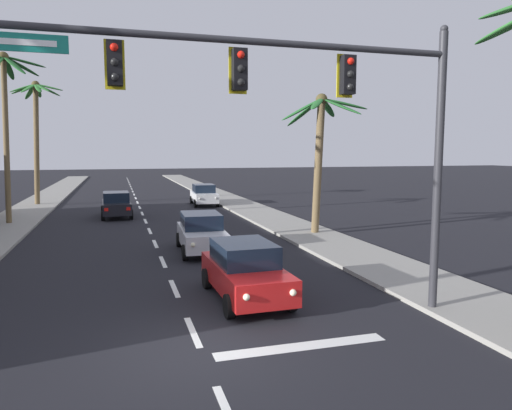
# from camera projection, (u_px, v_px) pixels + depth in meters

# --- Properties ---
(ground_plane) EXTENTS (220.00, 220.00, 0.00)m
(ground_plane) POSITION_uv_depth(u_px,v_px,m) (200.00, 347.00, 10.53)
(ground_plane) COLOR black
(sidewalk_right) EXTENTS (3.20, 110.00, 0.14)m
(sidewalk_right) POSITION_uv_depth(u_px,v_px,m) (264.00, 215.00, 31.77)
(sidewalk_right) COLOR gray
(sidewalk_right) RESTS_ON ground
(sidewalk_left) EXTENTS (3.20, 110.00, 0.14)m
(sidewalk_left) POSITION_uv_depth(u_px,v_px,m) (7.00, 225.00, 27.38)
(sidewalk_left) COLOR gray
(sidewalk_left) RESTS_ON ground
(lane_markings) EXTENTS (4.28, 89.19, 0.01)m
(lane_markings) POSITION_uv_depth(u_px,v_px,m) (151.00, 219.00, 30.38)
(lane_markings) COLOR silver
(lane_markings) RESTS_ON ground
(traffic_signal_mast) EXTENTS (11.32, 0.41, 7.55)m
(traffic_signal_mast) POSITION_uv_depth(u_px,v_px,m) (312.00, 103.00, 11.27)
(traffic_signal_mast) COLOR #2D2D33
(traffic_signal_mast) RESTS_ON ground
(sedan_lead_at_stop_bar) EXTENTS (2.03, 4.48, 1.68)m
(sedan_lead_at_stop_bar) POSITION_uv_depth(u_px,v_px,m) (245.00, 270.00, 13.94)
(sedan_lead_at_stop_bar) COLOR red
(sedan_lead_at_stop_bar) RESTS_ON ground
(sedan_third_in_queue) EXTENTS (2.09, 4.51, 1.68)m
(sedan_third_in_queue) POSITION_uv_depth(u_px,v_px,m) (202.00, 232.00, 20.44)
(sedan_third_in_queue) COLOR silver
(sedan_third_in_queue) RESTS_ON ground
(sedan_oncoming_far) EXTENTS (2.05, 4.49, 1.68)m
(sedan_oncoming_far) POSITION_uv_depth(u_px,v_px,m) (116.00, 204.00, 31.22)
(sedan_oncoming_far) COLOR black
(sedan_oncoming_far) RESTS_ON ground
(sedan_parked_nearest_kerb) EXTENTS (2.08, 4.50, 1.68)m
(sedan_parked_nearest_kerb) POSITION_uv_depth(u_px,v_px,m) (204.00, 195.00, 38.19)
(sedan_parked_nearest_kerb) COLOR silver
(sedan_parked_nearest_kerb) RESTS_ON ground
(palm_left_third) EXTENTS (4.37, 4.03, 9.98)m
(palm_left_third) POSITION_uv_depth(u_px,v_px,m) (5.00, 98.00, 27.18)
(palm_left_third) COLOR brown
(palm_left_third) RESTS_ON ground
(palm_left_farthest) EXTENTS (4.03, 3.91, 9.81)m
(palm_left_farthest) POSITION_uv_depth(u_px,v_px,m) (36.00, 119.00, 37.17)
(palm_left_farthest) COLOR brown
(palm_left_farthest) RESTS_ON ground
(palm_right_second) EXTENTS (4.63, 3.98, 7.26)m
(palm_right_second) POSITION_uv_depth(u_px,v_px,m) (320.00, 138.00, 24.18)
(palm_right_second) COLOR brown
(palm_right_second) RESTS_ON ground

